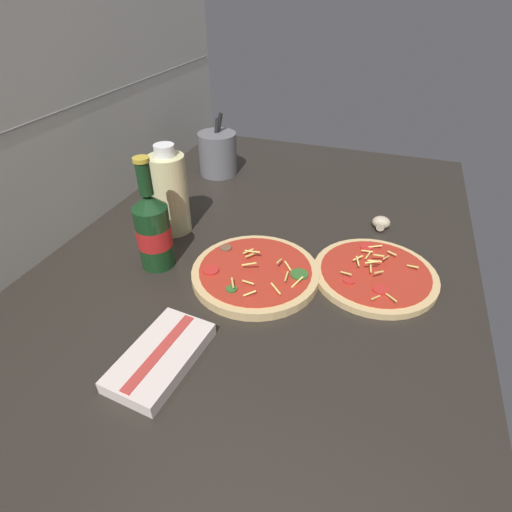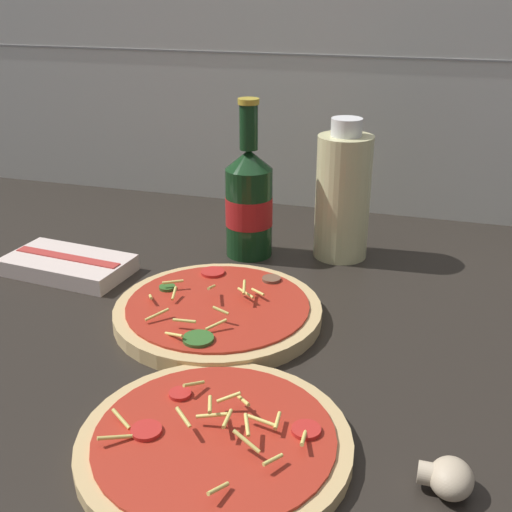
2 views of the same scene
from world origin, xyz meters
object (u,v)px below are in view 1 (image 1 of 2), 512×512
(mushroom_left, at_px, (381,223))
(utensil_crock, at_px, (218,153))
(pizza_near, at_px, (375,274))
(dish_towel, at_px, (161,356))
(beer_bottle, at_px, (153,229))
(oil_bottle, at_px, (170,193))
(pizza_far, at_px, (255,274))

(mushroom_left, height_order, utensil_crock, utensil_crock)
(pizza_near, height_order, dish_towel, pizza_near)
(pizza_near, distance_m, beer_bottle, 0.46)
(beer_bottle, height_order, oil_bottle, beer_bottle)
(oil_bottle, xyz_separation_m, utensil_crock, (0.34, 0.03, -0.03))
(pizza_near, xyz_separation_m, utensil_crock, (0.38, 0.51, 0.06))
(pizza_far, relative_size, mushroom_left, 5.72)
(pizza_far, relative_size, utensil_crock, 1.44)
(utensil_crock, bearing_deg, mushroom_left, -108.76)
(pizza_far, bearing_deg, dish_towel, 164.59)
(beer_bottle, relative_size, utensil_crock, 1.32)
(pizza_far, xyz_separation_m, mushroom_left, (0.29, -0.23, 0.00))
(oil_bottle, bearing_deg, pizza_far, -115.21)
(beer_bottle, bearing_deg, utensil_crock, 8.25)
(mushroom_left, distance_m, utensil_crock, 0.54)
(pizza_near, distance_m, utensil_crock, 0.64)
(mushroom_left, bearing_deg, pizza_far, 142.00)
(pizza_far, bearing_deg, pizza_near, -69.91)
(oil_bottle, height_order, utensil_crock, oil_bottle)
(pizza_far, xyz_separation_m, oil_bottle, (0.12, 0.25, 0.09))
(pizza_near, xyz_separation_m, pizza_far, (-0.08, 0.23, 0.00))
(pizza_near, bearing_deg, oil_bottle, 86.19)
(utensil_crock, bearing_deg, dish_towel, -163.41)
(beer_bottle, bearing_deg, mushroom_left, -54.84)
(dish_towel, bearing_deg, mushroom_left, -28.61)
(pizza_near, xyz_separation_m, oil_bottle, (0.03, 0.48, 0.09))
(pizza_far, height_order, mushroom_left, pizza_far)
(pizza_far, height_order, oil_bottle, oil_bottle)
(oil_bottle, xyz_separation_m, dish_towel, (-0.37, -0.18, -0.09))
(pizza_far, distance_m, dish_towel, 0.26)
(mushroom_left, bearing_deg, oil_bottle, 109.96)
(mushroom_left, bearing_deg, beer_bottle, 125.16)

